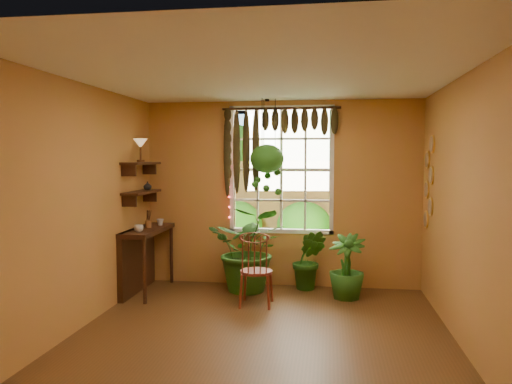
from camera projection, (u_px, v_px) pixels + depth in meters
floor at (260, 340)px, 5.15m from camera, size 4.50×4.50×0.00m
ceiling at (260, 75)px, 4.96m from camera, size 4.50×4.50×0.00m
wall_back at (281, 194)px, 7.27m from camera, size 4.00×0.00×4.00m
wall_left at (75, 207)px, 5.34m from camera, size 0.00×4.50×4.50m
wall_right at (467, 213)px, 4.76m from camera, size 0.00×4.50×4.50m
window at (281, 170)px, 7.28m from camera, size 1.52×0.10×1.86m
valance_vine at (275, 130)px, 7.13m from camera, size 1.70×0.12×1.10m
string_lights at (229, 166)px, 7.30m from camera, size 0.03×0.03×1.54m
wall_plates at (428, 183)px, 6.52m from camera, size 0.04×0.32×1.10m
counter_ledge at (140, 253)px, 6.96m from camera, size 0.40×1.20×0.90m
shelf_lower at (142, 192)px, 6.90m from camera, size 0.25×0.90×0.04m
shelf_upper at (141, 163)px, 6.87m from camera, size 0.25×0.90×0.04m
backyard at (310, 183)px, 11.81m from camera, size 14.00×10.00×12.00m
windsor_chair at (256, 281)px, 6.31m from camera, size 0.42×0.44×1.10m
potted_plant_left at (250, 249)px, 6.98m from camera, size 1.16×1.03×1.21m
potted_plant_mid at (309, 260)px, 7.08m from camera, size 0.50×0.42×0.86m
potted_plant_right at (347, 267)px, 6.64m from camera, size 0.60×0.60×0.86m
hanging_basket at (267, 160)px, 7.02m from camera, size 0.48×0.48×1.37m
cup_a at (139, 228)px, 6.55m from camera, size 0.14×0.14×0.10m
cup_b at (160, 222)px, 7.20m from camera, size 0.11×0.11×0.09m
brush_jar at (148, 219)px, 6.95m from camera, size 0.09×0.09×0.31m
shelf_vase at (148, 186)px, 7.10m from camera, size 0.15×0.15×0.12m
tiffany_lamp at (140, 145)px, 6.79m from camera, size 0.19×0.19×0.32m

